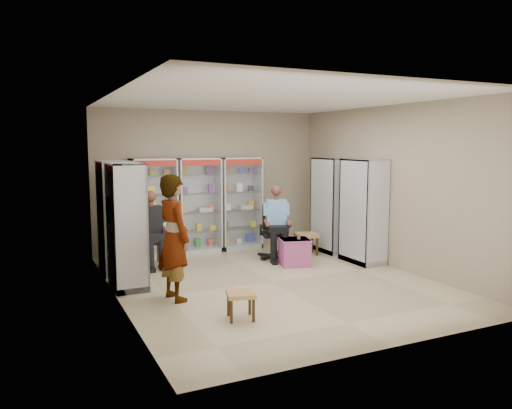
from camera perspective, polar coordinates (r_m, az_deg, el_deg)
name	(u,v)px	position (r m, az deg, el deg)	size (l,w,h in m)	color
floor	(272,282)	(8.44, 1.80, -8.81)	(6.00, 6.00, 0.00)	tan
room_shell	(272,164)	(8.13, 1.85, 4.67)	(5.02, 6.02, 3.01)	tan
cabinet_back_left	(154,208)	(10.33, -11.59, -0.38)	(0.90, 0.50, 2.00)	silver
cabinet_back_mid	(198,205)	(10.59, -6.59, -0.10)	(0.90, 0.50, 2.00)	#A7AAAE
cabinet_back_right	(240,203)	(10.93, -1.86, 0.15)	(0.90, 0.50, 2.00)	#B6B8BE
cabinet_right_far	(331,205)	(10.71, 8.59, -0.06)	(0.50, 0.90, 2.00)	#A4A7AB
cabinet_right_near	(363,211)	(9.82, 12.15, -0.76)	(0.50, 0.90, 2.00)	#A3A5A9
cabinet_left_far	(115,217)	(9.24, -15.84, -1.35)	(0.50, 0.90, 2.00)	silver
cabinet_left_near	(127,226)	(8.17, -14.58, -2.37)	(0.50, 0.90, 2.00)	#A3A6AA
wooden_chair	(151,241)	(9.65, -11.94, -4.08)	(0.42, 0.42, 0.94)	#321C13
seated_customer	(151,231)	(9.57, -11.90, -2.96)	(0.44, 0.60, 1.34)	black
office_chair	(275,231)	(10.03, 2.15, -3.10)	(0.59, 0.59, 1.09)	black
seated_shopkeeper	(276,225)	(9.96, 2.29, -2.30)	(0.45, 0.63, 1.38)	#78B5EE
pink_trunk	(295,252)	(9.52, 4.43, -5.43)	(0.53, 0.51, 0.51)	#B3478A
tea_glass	(299,236)	(9.43, 4.91, -3.63)	(0.07, 0.07, 0.11)	#621C08
woven_stool_a	(306,244)	(10.46, 5.77, -4.50)	(0.44, 0.44, 0.44)	olive
woven_stool_b	(241,305)	(6.68, -1.75, -11.46)	(0.36, 0.36, 0.36)	#A78746
standing_man	(174,238)	(7.40, -9.36, -3.76)	(0.68, 0.44, 1.86)	gray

